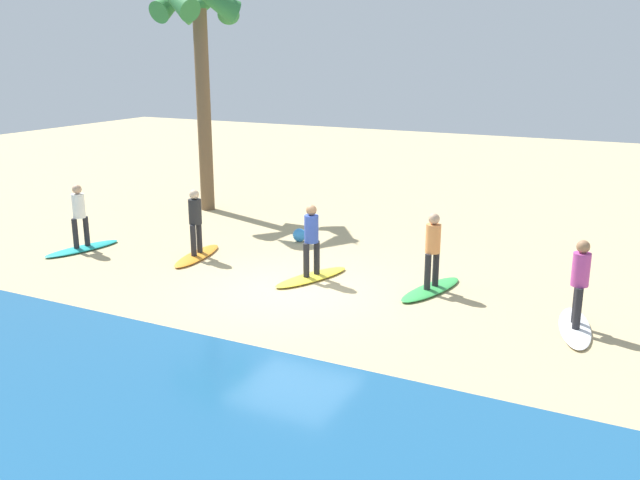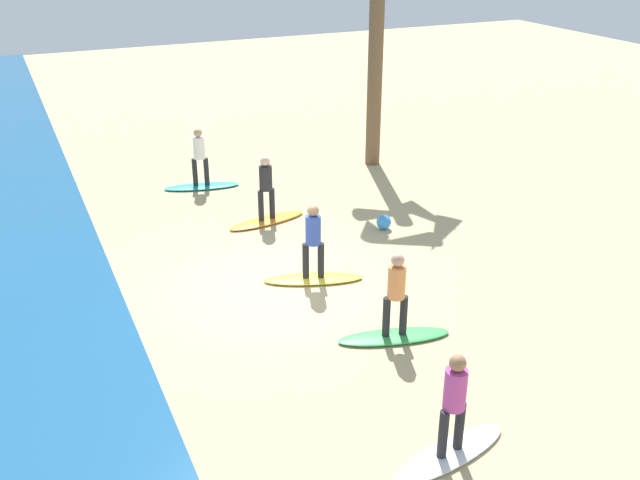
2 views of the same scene
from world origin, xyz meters
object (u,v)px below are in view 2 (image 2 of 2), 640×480
surfer_yellow (313,236)px  surfboard_green (394,336)px  surfboard_white (449,454)px  beach_ball (384,222)px  surfer_green (396,289)px  surfboard_yellow (313,279)px  surfer_teal (199,153)px  surfer_white (454,398)px  surfboard_orange (267,220)px  surfboard_teal (202,186)px  surfer_orange (266,183)px

surfer_yellow → surfboard_green: bearing=-170.9°
surfboard_white → beach_ball: size_ratio=5.78×
surfboard_white → surfer_green: size_ratio=1.28×
surfer_green → surfboard_yellow: (2.68, 0.43, -0.99)m
surfer_yellow → surfer_teal: same height
surfer_white → surfer_teal: same height
surfboard_white → surfer_white: 0.99m
surfboard_green → surfboard_orange: same height
surfboard_orange → surfer_teal: surfer_teal is taller
surfboard_teal → surfer_white: bearing=103.6°
surfboard_white → surfer_yellow: surfer_yellow is taller
surfer_orange → beach_ball: (-1.58, -2.47, -0.86)m
surfboard_green → surfer_orange: 6.12m
surfboard_teal → beach_ball: 5.69m
surfer_orange → beach_ball: 3.05m
surfboard_green → surfboard_teal: 9.15m
surfer_green → surfer_teal: 9.15m
surfer_green → surfer_yellow: 2.71m
surfer_teal → surfer_orange: bearing=-164.9°
surfboard_white → surfboard_yellow: bearing=-104.8°
surfer_green → surfboard_teal: surfer_green is taller
surfboard_yellow → surfer_teal: bearing=-65.1°
surfboard_green → surfboard_orange: 6.03m
beach_ball → surfer_yellow: bearing=123.5°
surfer_green → surfer_yellow: size_ratio=1.00×
surfboard_green → beach_ball: beach_ball is taller
surfer_orange → surfer_teal: bearing=15.1°
surfboard_yellow → surfer_orange: bearing=-74.1°
surfer_yellow → surfer_teal: size_ratio=1.00×
surfer_white → surfboard_green: bearing=-15.2°
surfboard_yellow → surfer_teal: 6.51m
surfer_green → surfer_orange: 6.03m
surfboard_orange → beach_ball: (-1.58, -2.47, 0.14)m
surfboard_green → surfer_teal: 9.20m
surfer_teal → surfer_green: bearing=-173.4°
surfer_teal → surfer_white: bearing=-179.0°
surfboard_white → surfer_white: surfer_white is taller
surfboard_green → surfboard_yellow: 2.71m
surfer_white → surfer_green: 3.17m
surfer_green → surfboard_teal: 9.20m
surfer_green → surfer_teal: bearing=6.6°
surfer_teal → beach_ball: size_ratio=4.51×
surfboard_white → surfboard_orange: bearing=-104.7°
surfboard_green → surfer_yellow: size_ratio=1.28×
surfboard_white → surfer_teal: surfer_teal is taller
surfboard_green → surfboard_orange: bearing=-73.5°
surfboard_green → surfer_green: surfer_green is taller
surfer_white → surfer_green: same height
surfer_yellow → surfer_white: bearing=176.0°
surfboard_orange → beach_ball: size_ratio=5.78×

